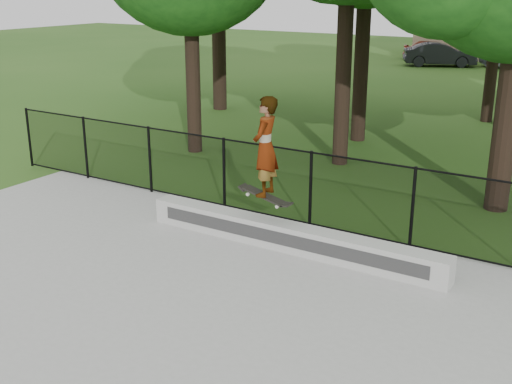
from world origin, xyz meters
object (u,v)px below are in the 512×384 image
skater_airborne (265,148)px  car_b (440,54)px  grind_ledge (289,237)px  car_a (433,50)px

skater_airborne → car_b: bearing=100.5°
car_b → skater_airborne: size_ratio=1.85×
grind_ledge → skater_airborne: 1.62m
grind_ledge → car_b: car_b is taller
grind_ledge → car_b: size_ratio=1.61×
car_a → skater_airborne: size_ratio=1.81×
car_b → skater_airborne: (5.05, -27.19, 1.19)m
car_b → skater_airborne: skater_airborne is taller
car_a → car_b: (1.24, -2.73, 0.05)m
car_a → skater_airborne: bearing=176.9°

